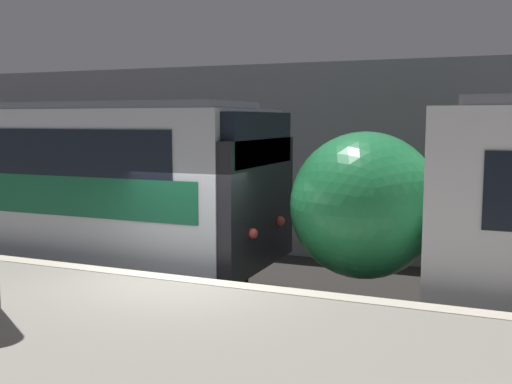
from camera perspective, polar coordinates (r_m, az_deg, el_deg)
ground_plane at (r=9.37m, az=-6.98°, el=-13.99°), size 120.00×120.00×0.00m
platform at (r=7.37m, az=-16.41°, el=-15.94°), size 40.00×4.72×1.03m
station_rear_barrier at (r=14.49m, az=4.93°, el=2.95°), size 50.00×0.15×4.67m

